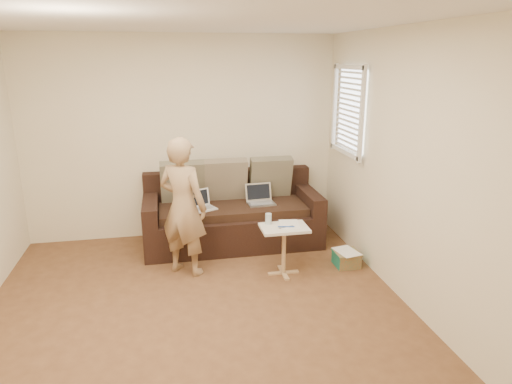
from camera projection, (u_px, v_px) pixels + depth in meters
floor at (200, 322)px, 4.15m from camera, size 4.50×4.50×0.00m
ceiling at (188, 17)px, 3.41m from camera, size 4.50×4.50×0.00m
wall_back at (182, 139)px, 5.90m from camera, size 4.00×0.00×4.00m
wall_front at (238, 346)px, 1.67m from camera, size 4.00×0.00×4.00m
wall_right at (415, 173)px, 4.16m from camera, size 0.00×4.50×4.50m
window_blinds at (349, 110)px, 5.45m from camera, size 0.12×0.88×1.08m
sofa at (232, 212)px, 5.81m from camera, size 2.20×0.95×0.85m
pillow_left at (183, 182)px, 5.80m from camera, size 0.55×0.29×0.57m
pillow_mid at (226, 180)px, 5.90m from camera, size 0.55×0.27×0.57m
pillow_right at (271, 177)px, 6.02m from camera, size 0.55×0.28×0.57m
laptop_silver at (261, 204)px, 5.79m from camera, size 0.36×0.27×0.23m
laptop_white at (202, 210)px, 5.58m from camera, size 0.38×0.34×0.23m
person at (183, 207)px, 4.91m from camera, size 0.68×0.63×1.54m
side_table at (284, 250)px, 5.00m from camera, size 0.51×0.35×0.56m
drinking_glass at (268, 219)px, 4.98m from camera, size 0.07×0.07×0.12m
scissors at (286, 227)px, 4.89m from camera, size 0.19×0.12×0.02m
paper_on_table at (290, 224)px, 4.98m from camera, size 0.25×0.33×0.00m
striped_box at (346, 258)px, 5.25m from camera, size 0.28×0.28×0.18m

